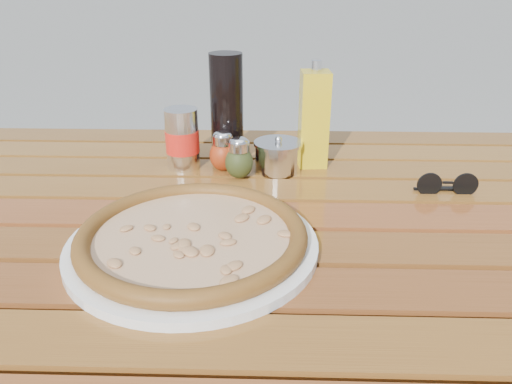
{
  "coord_description": "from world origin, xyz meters",
  "views": [
    {
      "loc": [
        0.02,
        -0.73,
        1.13
      ],
      "look_at": [
        0.0,
        0.02,
        0.78
      ],
      "focal_mm": 35.0,
      "sensor_mm": 36.0,
      "label": 1
    }
  ],
  "objects_px": {
    "plate": "(193,245)",
    "pizza": "(192,236)",
    "soda_can": "(182,139)",
    "olive_oil_cruet": "(314,119)",
    "parmesan_tin": "(278,156)",
    "pepper_shaker": "(223,151)",
    "table": "(256,253)",
    "sunglasses": "(447,185)",
    "dark_bottle": "(227,109)",
    "oregano_shaker": "(239,158)"
  },
  "relations": [
    {
      "from": "plate",
      "to": "soda_can",
      "type": "height_order",
      "value": "soda_can"
    },
    {
      "from": "dark_bottle",
      "to": "soda_can",
      "type": "height_order",
      "value": "dark_bottle"
    },
    {
      "from": "table",
      "to": "plate",
      "type": "bearing_deg",
      "value": -126.99
    },
    {
      "from": "parmesan_tin",
      "to": "sunglasses",
      "type": "distance_m",
      "value": 0.32
    },
    {
      "from": "oregano_shaker",
      "to": "sunglasses",
      "type": "distance_m",
      "value": 0.38
    },
    {
      "from": "table",
      "to": "sunglasses",
      "type": "xyz_separation_m",
      "value": [
        0.34,
        0.09,
        0.09
      ]
    },
    {
      "from": "plate",
      "to": "sunglasses",
      "type": "relative_size",
      "value": 3.27
    },
    {
      "from": "pepper_shaker",
      "to": "olive_oil_cruet",
      "type": "height_order",
      "value": "olive_oil_cruet"
    },
    {
      "from": "oregano_shaker",
      "to": "olive_oil_cruet",
      "type": "relative_size",
      "value": 0.39
    },
    {
      "from": "pepper_shaker",
      "to": "dark_bottle",
      "type": "distance_m",
      "value": 0.09
    },
    {
      "from": "parmesan_tin",
      "to": "olive_oil_cruet",
      "type": "bearing_deg",
      "value": 25.43
    },
    {
      "from": "pepper_shaker",
      "to": "sunglasses",
      "type": "distance_m",
      "value": 0.42
    },
    {
      "from": "pizza",
      "to": "sunglasses",
      "type": "height_order",
      "value": "sunglasses"
    },
    {
      "from": "table",
      "to": "sunglasses",
      "type": "distance_m",
      "value": 0.36
    },
    {
      "from": "dark_bottle",
      "to": "olive_oil_cruet",
      "type": "bearing_deg",
      "value": -5.97
    },
    {
      "from": "olive_oil_cruet",
      "to": "table",
      "type": "bearing_deg",
      "value": -115.71
    },
    {
      "from": "oregano_shaker",
      "to": "parmesan_tin",
      "type": "distance_m",
      "value": 0.08
    },
    {
      "from": "olive_oil_cruet",
      "to": "oregano_shaker",
      "type": "bearing_deg",
      "value": -153.93
    },
    {
      "from": "oregano_shaker",
      "to": "pizza",
      "type": "bearing_deg",
      "value": -100.7
    },
    {
      "from": "plate",
      "to": "pepper_shaker",
      "type": "xyz_separation_m",
      "value": [
        0.02,
        0.31,
        0.03
      ]
    },
    {
      "from": "pizza",
      "to": "dark_bottle",
      "type": "distance_m",
      "value": 0.37
    },
    {
      "from": "olive_oil_cruet",
      "to": "sunglasses",
      "type": "xyz_separation_m",
      "value": [
        0.23,
        -0.13,
        -0.08
      ]
    },
    {
      "from": "olive_oil_cruet",
      "to": "pepper_shaker",
      "type": "bearing_deg",
      "value": -169.48
    },
    {
      "from": "olive_oil_cruet",
      "to": "soda_can",
      "type": "bearing_deg",
      "value": -175.42
    },
    {
      "from": "pepper_shaker",
      "to": "table",
      "type": "bearing_deg",
      "value": -69.86
    },
    {
      "from": "plate",
      "to": "oregano_shaker",
      "type": "relative_size",
      "value": 4.39
    },
    {
      "from": "pepper_shaker",
      "to": "sunglasses",
      "type": "height_order",
      "value": "pepper_shaker"
    },
    {
      "from": "plate",
      "to": "pizza",
      "type": "relative_size",
      "value": 1.08
    },
    {
      "from": "pizza",
      "to": "soda_can",
      "type": "bearing_deg",
      "value": 101.41
    },
    {
      "from": "pizza",
      "to": "sunglasses",
      "type": "relative_size",
      "value": 3.04
    },
    {
      "from": "soda_can",
      "to": "dark_bottle",
      "type": "bearing_deg",
      "value": 24.29
    },
    {
      "from": "plate",
      "to": "table",
      "type": "bearing_deg",
      "value": 53.01
    },
    {
      "from": "pizza",
      "to": "oregano_shaker",
      "type": "height_order",
      "value": "oregano_shaker"
    },
    {
      "from": "olive_oil_cruet",
      "to": "dark_bottle",
      "type": "bearing_deg",
      "value": 174.03
    },
    {
      "from": "soda_can",
      "to": "olive_oil_cruet",
      "type": "xyz_separation_m",
      "value": [
        0.26,
        0.02,
        0.04
      ]
    },
    {
      "from": "pepper_shaker",
      "to": "soda_can",
      "type": "xyz_separation_m",
      "value": [
        -0.08,
        0.01,
        0.02
      ]
    },
    {
      "from": "plate",
      "to": "soda_can",
      "type": "distance_m",
      "value": 0.33
    },
    {
      "from": "oregano_shaker",
      "to": "parmesan_tin",
      "type": "height_order",
      "value": "oregano_shaker"
    },
    {
      "from": "sunglasses",
      "to": "plate",
      "type": "bearing_deg",
      "value": -154.64
    },
    {
      "from": "plate",
      "to": "parmesan_tin",
      "type": "height_order",
      "value": "parmesan_tin"
    },
    {
      "from": "plate",
      "to": "oregano_shaker",
      "type": "height_order",
      "value": "oregano_shaker"
    },
    {
      "from": "parmesan_tin",
      "to": "pizza",
      "type": "bearing_deg",
      "value": -112.25
    },
    {
      "from": "oregano_shaker",
      "to": "soda_can",
      "type": "xyz_separation_m",
      "value": [
        -0.12,
        0.05,
        0.02
      ]
    },
    {
      "from": "pizza",
      "to": "table",
      "type": "bearing_deg",
      "value": 53.01
    },
    {
      "from": "pepper_shaker",
      "to": "olive_oil_cruet",
      "type": "bearing_deg",
      "value": 10.52
    },
    {
      "from": "soda_can",
      "to": "olive_oil_cruet",
      "type": "bearing_deg",
      "value": 4.58
    },
    {
      "from": "oregano_shaker",
      "to": "parmesan_tin",
      "type": "relative_size",
      "value": 0.66
    },
    {
      "from": "dark_bottle",
      "to": "parmesan_tin",
      "type": "bearing_deg",
      "value": -26.27
    },
    {
      "from": "table",
      "to": "plate",
      "type": "height_order",
      "value": "plate"
    },
    {
      "from": "pepper_shaker",
      "to": "oregano_shaker",
      "type": "bearing_deg",
      "value": -47.8
    }
  ]
}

